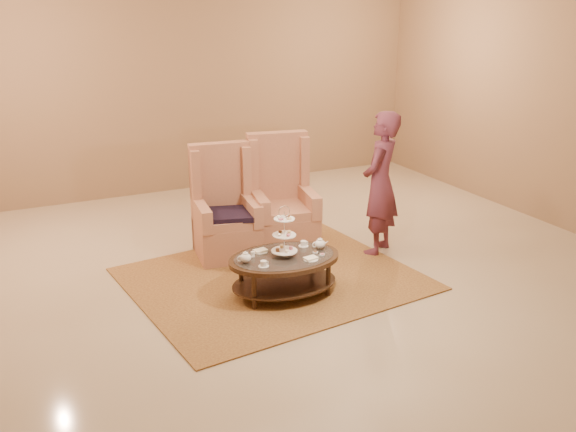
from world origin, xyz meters
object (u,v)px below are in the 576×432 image
armchair_right (281,209)px  person (380,184)px  tea_table (284,263)px  armchair_left (225,218)px

armchair_right → person: size_ratio=0.81×
tea_table → armchair_left: size_ratio=0.92×
tea_table → person: 1.74m
tea_table → person: (1.56, 0.60, 0.51)m
armchair_left → person: person is taller
armchair_left → armchair_right: armchair_right is taller
armchair_left → armchair_right: bearing=4.2°
armchair_right → person: person is taller
tea_table → armchair_right: 1.45m
armchair_left → person: (1.71, -0.76, 0.42)m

